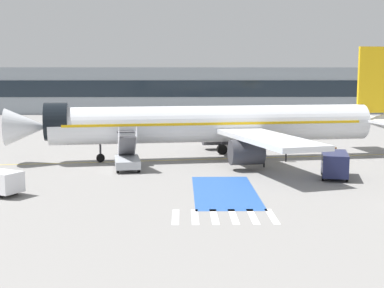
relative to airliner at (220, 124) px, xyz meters
The scene contains 17 objects.
ground_plane 3.73m from the airliner, 11.31° to the right, with size 600.00×600.00×0.00m, color gray.
apron_leadline_yellow 3.68m from the airliner, behind, with size 0.20×76.61×0.01m, color gold.
apron_stand_patch_blue 15.63m from the airliner, 92.58° to the right, with size 4.68×11.40×0.01m, color #2856A8.
apron_walkway_bar_0 22.87m from the airliner, 100.94° to the right, with size 0.44×3.60×0.01m, color silver.
apron_walkway_bar_1 22.67m from the airliner, 97.92° to the right, with size 0.44×3.60×0.01m, color silver.
apron_walkway_bar_2 22.54m from the airliner, 94.86° to the right, with size 0.44×3.60×0.01m, color silver.
apron_walkway_bar_3 22.47m from the airliner, 91.77° to the right, with size 0.44×3.60×0.01m, color silver.
apron_walkway_bar_4 22.47m from the airliner, 88.67° to the right, with size 0.44×3.60×0.01m, color silver.
apron_walkway_bar_5 22.53m from the airliner, 85.58° to the right, with size 0.44×3.60×0.01m, color silver.
airliner is the anchor object (origin of this frame).
boarding_stairs_forward 10.93m from the airliner, 147.15° to the right, with size 2.88×5.45×4.13m.
fuel_tanker 25.72m from the airliner, 77.74° to the left, with size 10.13×3.74×3.26m.
service_van_0 13.77m from the airliner, 48.49° to the right, with size 2.99×4.70×2.17m.
ground_crew_0 6.70m from the airliner, 51.60° to the right, with size 0.31×0.47×1.86m.
ground_crew_1 7.24m from the airliner, 15.79° to the right, with size 0.31×0.47×1.80m.
ground_crew_2 11.83m from the airliner, 19.17° to the right, with size 0.43×0.24×1.77m.
terminal_building 64.21m from the airliner, 87.18° to the left, with size 116.75×12.10×9.87m.
Camera 1 is at (-4.80, -54.15, 8.89)m, focal length 50.00 mm.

